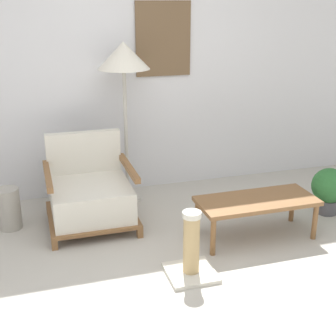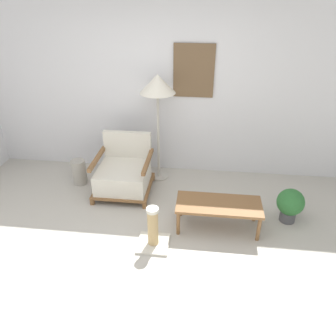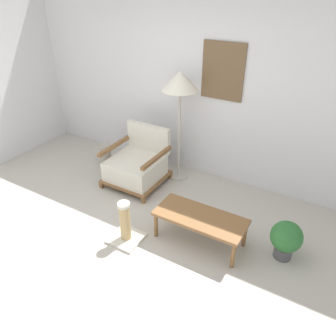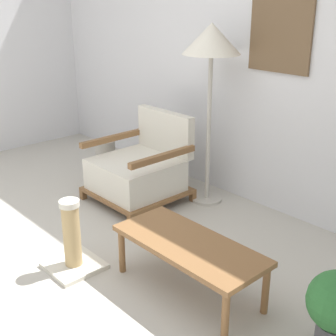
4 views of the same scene
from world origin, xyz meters
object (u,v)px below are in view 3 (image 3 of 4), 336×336
object	(u,v)px
floor_lamp	(180,86)
vase	(105,155)
armchair	(137,165)
coffee_table	(200,219)
scratching_post	(125,227)
potted_plant	(286,238)

from	to	relation	value
floor_lamp	vase	bearing A→B (deg)	-164.66
armchair	vase	world-z (taller)	armchair
armchair	coffee_table	xyz separation A→B (m)	(1.30, -0.66, 0.03)
floor_lamp	scratching_post	size ratio (longest dim) A/B	3.06
coffee_table	scratching_post	world-z (taller)	scratching_post
coffee_table	potted_plant	xyz separation A→B (m)	(0.87, 0.23, -0.06)
armchair	potted_plant	size ratio (longest dim) A/B	1.75
armchair	potted_plant	bearing A→B (deg)	-11.15
armchair	potted_plant	xyz separation A→B (m)	(2.17, -0.43, -0.03)
coffee_table	potted_plant	size ratio (longest dim) A/B	2.25
armchair	potted_plant	distance (m)	2.22
armchair	scratching_post	world-z (taller)	armchair
vase	potted_plant	size ratio (longest dim) A/B	0.84
vase	potted_plant	world-z (taller)	potted_plant
armchair	vase	size ratio (longest dim) A/B	2.09
coffee_table	armchair	bearing A→B (deg)	153.10
coffee_table	floor_lamp	bearing A→B (deg)	128.49
armchair	vase	distance (m)	0.72
potted_plant	scratching_post	size ratio (longest dim) A/B	0.87
armchair	floor_lamp	bearing A→B (deg)	45.23
floor_lamp	scratching_post	distance (m)	1.91
scratching_post	vase	bearing A→B (deg)	137.36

